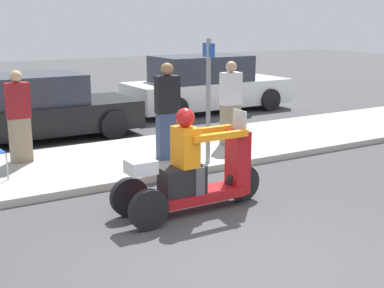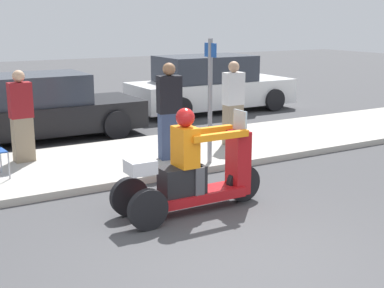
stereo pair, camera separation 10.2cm
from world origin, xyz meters
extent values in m
plane|color=#424244|center=(0.00, 0.00, 0.00)|extent=(60.00, 60.00, 0.00)
cube|color=#B2ADA3|center=(0.00, 4.60, 0.06)|extent=(28.00, 2.80, 0.12)
cylinder|color=black|center=(1.25, 1.72, 0.27)|extent=(0.55, 0.10, 0.55)
cylinder|color=black|center=(-0.45, 1.43, 0.27)|extent=(0.55, 0.10, 0.55)
cylinder|color=black|center=(-0.45, 2.02, 0.27)|extent=(0.55, 0.10, 0.55)
cube|color=#AD1419|center=(0.38, 1.72, 0.22)|extent=(1.56, 0.42, 0.14)
cube|color=black|center=(0.22, 1.72, 0.48)|extent=(0.63, 0.33, 0.39)
cube|color=#AD1419|center=(1.15, 1.72, 0.61)|extent=(0.24, 0.33, 0.93)
cube|color=silver|center=(1.17, 1.72, 1.23)|extent=(0.03, 0.30, 0.30)
cube|color=silver|center=(-0.41, 1.72, 0.77)|extent=(0.36, 0.33, 0.18)
cube|color=orange|center=(0.27, 1.72, 0.95)|extent=(0.26, 0.38, 0.55)
sphere|color=red|center=(0.27, 1.72, 1.36)|extent=(0.26, 0.26, 0.26)
cube|color=#515156|center=(0.40, 1.60, 0.48)|extent=(0.14, 0.14, 0.39)
cube|color=#515156|center=(0.40, 1.84, 0.48)|extent=(0.14, 0.14, 0.39)
cube|color=orange|center=(0.71, 1.52, 1.09)|extent=(0.89, 0.09, 0.09)
cube|color=orange|center=(0.71, 1.92, 1.09)|extent=(0.89, 0.09, 0.09)
cube|color=#38476B|center=(1.25, 4.05, 0.55)|extent=(0.41, 0.31, 0.86)
cube|color=black|center=(1.25, 4.05, 1.31)|extent=(0.45, 0.32, 0.68)
sphere|color=#9E704C|center=(1.25, 4.05, 1.77)|extent=(0.23, 0.23, 0.23)
cube|color=gray|center=(2.91, 4.41, 0.53)|extent=(0.37, 0.25, 0.82)
cube|color=silver|center=(2.91, 4.41, 1.27)|extent=(0.41, 0.25, 0.65)
sphere|color=tan|center=(2.91, 4.41, 1.71)|extent=(0.22, 0.22, 0.22)
cube|color=gray|center=(-1.12, 5.22, 0.52)|extent=(0.37, 0.25, 0.80)
cube|color=maroon|center=(-1.12, 5.22, 1.24)|extent=(0.40, 0.26, 0.63)
sphere|color=tan|center=(-1.12, 5.22, 1.66)|extent=(0.22, 0.22, 0.22)
cylinder|color=#A5A8AD|center=(-1.59, 4.22, 0.34)|extent=(0.02, 0.02, 0.44)
cube|color=black|center=(-0.24, 7.48, 0.49)|extent=(4.57, 1.76, 0.62)
cube|color=#2D333D|center=(-0.47, 7.48, 1.13)|extent=(2.51, 1.58, 0.65)
cylinder|color=black|center=(1.25, 6.60, 0.32)|extent=(0.64, 0.22, 0.64)
cylinder|color=black|center=(1.25, 8.36, 0.32)|extent=(0.64, 0.22, 0.64)
cube|color=silver|center=(5.07, 8.62, 0.53)|extent=(4.82, 1.81, 0.71)
cube|color=#2D333D|center=(4.83, 8.62, 1.25)|extent=(2.65, 1.63, 0.72)
cylinder|color=black|center=(6.63, 7.71, 0.32)|extent=(0.64, 0.22, 0.64)
cylinder|color=black|center=(6.63, 9.52, 0.32)|extent=(0.64, 0.22, 0.64)
cylinder|color=black|center=(3.50, 7.71, 0.32)|extent=(0.64, 0.22, 0.64)
cylinder|color=black|center=(3.50, 9.52, 0.32)|extent=(0.64, 0.22, 0.64)
cylinder|color=gray|center=(1.75, 3.45, 1.22)|extent=(0.08, 0.08, 2.20)
cube|color=#1E51AD|center=(1.75, 3.45, 2.12)|extent=(0.02, 0.36, 0.24)
camera|label=1|loc=(-3.30, -4.38, 2.67)|focal=50.00mm
camera|label=2|loc=(-3.21, -4.43, 2.67)|focal=50.00mm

